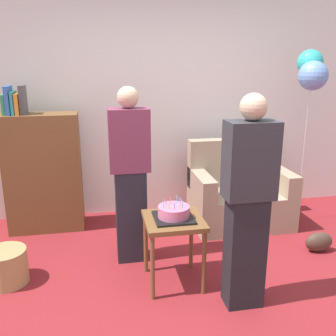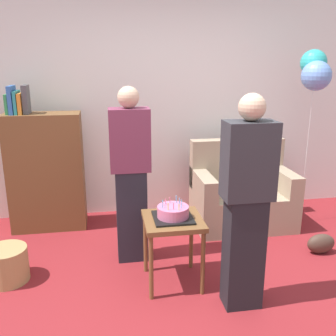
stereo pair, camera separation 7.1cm
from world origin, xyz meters
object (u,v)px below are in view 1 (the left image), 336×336
person_blowing_candles (130,175)px  balloon_bunch (312,70)px  couch (239,195)px  person_holding_cake (248,204)px  wicker_basket (6,267)px  birthday_cake (174,213)px  bookshelf (43,171)px  side_table (174,228)px  handbag (319,242)px

person_blowing_candles → balloon_bunch: 2.24m
couch → person_holding_cake: 1.63m
person_blowing_candles → wicker_basket: size_ratio=4.53×
birthday_cake → couch: bearing=47.5°
bookshelf → person_holding_cake: (1.66, -1.72, 0.16)m
balloon_bunch → person_blowing_candles: bearing=-166.3°
bookshelf → wicker_basket: (-0.22, -1.09, -0.52)m
side_table → birthday_cake: size_ratio=1.84×
couch → balloon_bunch: balloon_bunch is taller
person_holding_cake → wicker_basket: bearing=3.9°
person_holding_cake → balloon_bunch: balloon_bunch is taller
couch → side_table: (-0.99, -1.08, 0.16)m
bookshelf → balloon_bunch: size_ratio=0.82×
handbag → bookshelf: bearing=158.3°
wicker_basket → handbag: 2.94m
birthday_cake → handbag: birthday_cake is taller
bookshelf → balloon_bunch: balloon_bunch is taller
person_blowing_candles → bookshelf: bearing=141.5°
bookshelf → birthday_cake: bookshelf is taller
side_table → handbag: (1.53, 0.26, -0.40)m
side_table → person_blowing_candles: 0.66m
wicker_basket → balloon_bunch: bearing=12.9°
side_table → wicker_basket: size_ratio=1.64×
side_table → handbag: 1.60m
couch → person_holding_cake: size_ratio=0.67×
couch → handbag: (0.54, -0.82, -0.24)m
birthday_cake → wicker_basket: birthday_cake is taller
side_table → wicker_basket: 1.47m
side_table → person_holding_cake: 0.69m
person_holding_cake → handbag: bearing=-126.1°
wicker_basket → bookshelf: bearing=78.7°
couch → wicker_basket: 2.54m
side_table → balloon_bunch: size_ratio=0.30×
balloon_bunch → person_holding_cake: bearing=-132.0°
couch → balloon_bunch: size_ratio=0.56×
side_table → bookshelf: bearing=131.5°
couch → person_blowing_candles: (-1.30, -0.61, 0.49)m
wicker_basket → balloon_bunch: balloon_bunch is taller
couch → side_table: 1.48m
person_blowing_candles → handbag: person_blowing_candles is taller
person_blowing_candles → person_holding_cake: size_ratio=1.00×
side_table → birthday_cake: birthday_cake is taller
bookshelf → balloon_bunch: 3.09m
couch → birthday_cake: 1.50m
bookshelf → person_holding_cake: 2.40m
balloon_bunch → birthday_cake: bearing=-150.3°
bookshelf → handbag: 2.98m
person_holding_cake → side_table: bearing=-16.4°
birthday_cake → side_table: bearing=5.9°
person_holding_cake → handbag: person_holding_cake is taller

